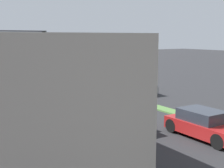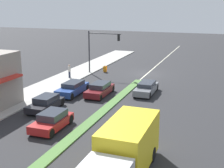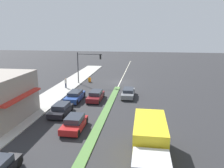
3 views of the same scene
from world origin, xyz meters
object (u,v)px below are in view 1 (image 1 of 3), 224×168
at_px(suv_grey, 134,86).
at_px(hatchback_red, 204,124).
at_px(sedan_maroon, 104,95).
at_px(coupe_blue, 74,100).
at_px(sedan_dark, 116,117).
at_px(warning_aframe_sign, 17,83).
at_px(traffic_signal_main, 15,48).

bearing_deg(suv_grey, hatchback_red, 69.49).
bearing_deg(sedan_maroon, suv_grey, -153.51).
bearing_deg(coupe_blue, sedan_dark, 90.00).
xyz_separation_m(sedan_maroon, suv_grey, (-4.40, -2.19, -0.01)).
xyz_separation_m(warning_aframe_sign, coupe_blue, (-0.76, 11.24, 0.22)).
height_order(traffic_signal_main, suv_grey, traffic_signal_main).
height_order(warning_aframe_sign, suv_grey, suv_grey).
bearing_deg(warning_aframe_sign, hatchback_red, 100.03).
xyz_separation_m(traffic_signal_main, coupe_blue, (-1.12, 10.01, -3.26)).
height_order(sedan_maroon, sedan_dark, sedan_maroon).
bearing_deg(coupe_blue, sedan_maroon, -166.15).
relative_size(sedan_maroon, hatchback_red, 1.12).
bearing_deg(coupe_blue, warning_aframe_sign, -86.15).
xyz_separation_m(coupe_blue, hatchback_red, (-2.80, 8.88, 0.01)).
xyz_separation_m(suv_grey, hatchback_red, (4.40, 11.76, 0.05)).
xyz_separation_m(suv_grey, coupe_blue, (7.20, 2.88, 0.04)).
xyz_separation_m(warning_aframe_sign, sedan_maroon, (-3.56, 10.55, 0.19)).
bearing_deg(sedan_maroon, warning_aframe_sign, -71.37).
bearing_deg(coupe_blue, hatchback_red, 107.51).
height_order(coupe_blue, hatchback_red, hatchback_red).
height_order(coupe_blue, sedan_dark, coupe_blue).
relative_size(traffic_signal_main, sedan_dark, 1.40).
bearing_deg(sedan_dark, traffic_signal_main, -85.79).
bearing_deg(warning_aframe_sign, suv_grey, 133.58).
bearing_deg(coupe_blue, suv_grey, -158.18).
bearing_deg(sedan_maroon, sedan_dark, 64.80).
relative_size(coupe_blue, sedan_dark, 1.14).
xyz_separation_m(traffic_signal_main, suv_grey, (-8.32, 7.13, -3.30)).
bearing_deg(sedan_maroon, hatchback_red, 90.00).
bearing_deg(traffic_signal_main, hatchback_red, 101.74).
xyz_separation_m(sedan_maroon, sedan_dark, (2.80, 5.95, -0.00)).
xyz_separation_m(traffic_signal_main, sedan_maroon, (-3.92, 9.32, -3.29)).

